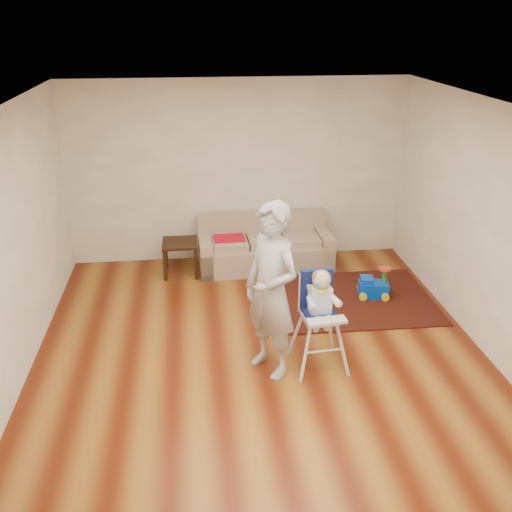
{
  "coord_description": "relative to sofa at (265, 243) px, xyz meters",
  "views": [
    {
      "loc": [
        -0.69,
        -5.46,
        3.54
      ],
      "look_at": [
        0.0,
        0.4,
        1.0
      ],
      "focal_mm": 40.0,
      "sensor_mm": 36.0,
      "label": 1
    }
  ],
  "objects": [
    {
      "name": "toy_ball",
      "position": [
        0.51,
        -1.43,
        -0.29
      ],
      "size": [
        0.15,
        0.15,
        0.15
      ],
      "primitive_type": "sphere",
      "color": "blue",
      "rests_on": "area_rug"
    },
    {
      "name": "sofa",
      "position": [
        0.0,
        0.0,
        0.0
      ],
      "size": [
        1.98,
        0.86,
        0.76
      ],
      "rotation": [
        0.0,
        0.0,
        0.03
      ],
      "color": "gray",
      "rests_on": "ground"
    },
    {
      "name": "ground",
      "position": [
        -0.36,
        -2.3,
        -0.38
      ],
      "size": [
        5.5,
        5.5,
        0.0
      ],
      "primitive_type": "plane",
      "color": "#531A09",
      "rests_on": "ground"
    },
    {
      "name": "room_envelope",
      "position": [
        -0.36,
        -1.77,
        1.5
      ],
      "size": [
        5.04,
        5.52,
        2.72
      ],
      "color": "beige",
      "rests_on": "ground"
    },
    {
      "name": "ride_on_toy",
      "position": [
        1.31,
        -1.16,
        -0.15
      ],
      "size": [
        0.42,
        0.33,
        0.42
      ],
      "primitive_type": null,
      "rotation": [
        0.0,
        0.0,
        -0.16
      ],
      "color": "blue",
      "rests_on": "area_rug"
    },
    {
      "name": "area_rug",
      "position": [
        0.96,
        -1.2,
        -0.37
      ],
      "size": [
        2.22,
        1.68,
        0.02
      ],
      "primitive_type": "cube",
      "rotation": [
        0.0,
        0.0,
        -0.01
      ],
      "color": "black",
      "rests_on": "ground"
    },
    {
      "name": "high_chair",
      "position": [
        0.23,
        -2.64,
        0.17
      ],
      "size": [
        0.57,
        0.57,
        1.13
      ],
      "rotation": [
        0.0,
        0.0,
        0.09
      ],
      "color": "silver",
      "rests_on": "ground"
    },
    {
      "name": "side_table",
      "position": [
        -1.25,
        -0.1,
        -0.13
      ],
      "size": [
        0.5,
        0.5,
        0.5
      ],
      "primitive_type": null,
      "color": "black",
      "rests_on": "ground"
    },
    {
      "name": "adult",
      "position": [
        -0.29,
        -2.66,
        0.56
      ],
      "size": [
        0.76,
        0.82,
        1.87
      ],
      "primitive_type": "imported",
      "rotation": [
        0.0,
        0.0,
        -0.97
      ],
      "color": "#98989B",
      "rests_on": "ground"
    }
  ]
}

